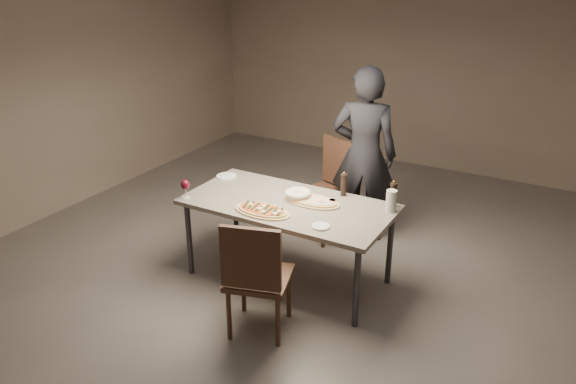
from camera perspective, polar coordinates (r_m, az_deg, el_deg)
The scene contains 14 objects.
room at distance 4.62m, azimuth 0.00°, elevation 6.29°, with size 7.00×7.00×7.00m.
dining_table at distance 4.87m, azimuth 0.00°, elevation -1.70°, with size 1.80×0.90×0.75m.
zucchini_pizza at distance 4.67m, azimuth -2.62°, elevation -1.87°, with size 0.51×0.28×0.05m.
ham_pizza at distance 4.85m, azimuth 2.51°, elevation -0.90°, with size 0.50×0.28×0.04m.
bread_basket at distance 4.89m, azimuth 1.02°, elevation -0.24°, with size 0.23×0.23×0.08m.
oil_dish at distance 4.42m, azimuth 3.35°, elevation -3.50°, with size 0.14×0.14×0.02m.
pepper_mill_left at distance 4.97m, azimuth 5.67°, elevation 0.77°, with size 0.06×0.06×0.22m.
pepper_mill_right at distance 4.82m, azimuth 10.64°, elevation -0.21°, with size 0.06×0.06×0.23m.
carafe at distance 4.73m, azimuth 10.45°, elevation -0.89°, with size 0.09×0.09×0.19m.
wine_glass at distance 4.97m, azimuth -10.40°, elevation 0.67°, with size 0.08×0.08×0.17m.
side_plate at distance 5.44m, azimuth -6.26°, elevation 1.61°, with size 0.20×0.20×0.01m.
chair_near at distance 4.21m, azimuth -3.30°, elevation -8.23°, with size 0.58×0.58×0.98m.
chair_far at distance 5.78m, azimuth 4.39°, elevation 0.93°, with size 0.60×0.60×1.00m.
diner at distance 5.63m, azimuth 7.71°, elevation 3.75°, with size 0.65×0.43×1.78m, color black.
Camera 1 is at (2.18, -3.84, 2.74)m, focal length 35.00 mm.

